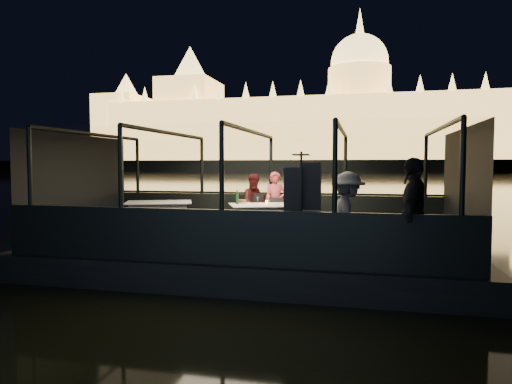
% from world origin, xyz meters
% --- Properties ---
extents(river_water, '(500.00, 500.00, 0.00)m').
position_xyz_m(river_water, '(0.00, 80.00, 0.00)').
color(river_water, black).
rests_on(river_water, ground).
extents(boat_hull, '(8.60, 4.40, 1.00)m').
position_xyz_m(boat_hull, '(0.00, 0.00, 0.00)').
color(boat_hull, black).
rests_on(boat_hull, river_water).
extents(boat_deck, '(8.00, 4.00, 0.04)m').
position_xyz_m(boat_deck, '(0.00, 0.00, 0.48)').
color(boat_deck, black).
rests_on(boat_deck, boat_hull).
extents(gunwale_port, '(8.00, 0.08, 0.90)m').
position_xyz_m(gunwale_port, '(0.00, 2.00, 0.95)').
color(gunwale_port, black).
rests_on(gunwale_port, boat_deck).
extents(gunwale_starboard, '(8.00, 0.08, 0.90)m').
position_xyz_m(gunwale_starboard, '(0.00, -2.00, 0.95)').
color(gunwale_starboard, black).
rests_on(gunwale_starboard, boat_deck).
extents(cabin_glass_port, '(8.00, 0.02, 1.40)m').
position_xyz_m(cabin_glass_port, '(0.00, 2.00, 2.10)').
color(cabin_glass_port, '#99B2B2').
rests_on(cabin_glass_port, gunwale_port).
extents(cabin_glass_starboard, '(8.00, 0.02, 1.40)m').
position_xyz_m(cabin_glass_starboard, '(0.00, -2.00, 2.10)').
color(cabin_glass_starboard, '#99B2B2').
rests_on(cabin_glass_starboard, gunwale_starboard).
extents(cabin_roof_glass, '(8.00, 4.00, 0.02)m').
position_xyz_m(cabin_roof_glass, '(0.00, 0.00, 2.80)').
color(cabin_roof_glass, '#99B2B2').
rests_on(cabin_roof_glass, boat_deck).
extents(end_wall_fore, '(0.02, 4.00, 2.30)m').
position_xyz_m(end_wall_fore, '(-4.00, 0.00, 1.65)').
color(end_wall_fore, black).
rests_on(end_wall_fore, boat_deck).
extents(end_wall_aft, '(0.02, 4.00, 2.30)m').
position_xyz_m(end_wall_aft, '(4.00, 0.00, 1.65)').
color(end_wall_aft, black).
rests_on(end_wall_aft, boat_deck).
extents(canopy_ribs, '(8.00, 4.00, 2.30)m').
position_xyz_m(canopy_ribs, '(0.00, 0.00, 1.65)').
color(canopy_ribs, black).
rests_on(canopy_ribs, boat_deck).
extents(embankment, '(400.00, 140.00, 6.00)m').
position_xyz_m(embankment, '(0.00, 210.00, 1.00)').
color(embankment, '#423D33').
rests_on(embankment, ground).
extents(parliament_building, '(220.00, 32.00, 60.00)m').
position_xyz_m(parliament_building, '(0.00, 175.00, 29.00)').
color(parliament_building, '#F2D18C').
rests_on(parliament_building, embankment).
extents(dining_table_central, '(1.74, 1.52, 0.77)m').
position_xyz_m(dining_table_central, '(0.11, 0.66, 0.89)').
color(dining_table_central, silver).
rests_on(dining_table_central, boat_deck).
extents(dining_table_aft, '(1.77, 1.55, 0.78)m').
position_xyz_m(dining_table_aft, '(-2.36, 0.65, 0.89)').
color(dining_table_aft, white).
rests_on(dining_table_aft, boat_deck).
extents(chair_port_left, '(0.58, 0.58, 0.94)m').
position_xyz_m(chair_port_left, '(-0.31, 1.37, 0.95)').
color(chair_port_left, black).
rests_on(chair_port_left, boat_deck).
extents(chair_port_right, '(0.52, 0.52, 0.86)m').
position_xyz_m(chair_port_right, '(0.30, 1.15, 0.95)').
color(chair_port_right, black).
rests_on(chair_port_right, boat_deck).
extents(coat_stand, '(0.55, 0.46, 1.84)m').
position_xyz_m(coat_stand, '(1.24, -1.65, 1.40)').
color(coat_stand, black).
rests_on(coat_stand, boat_deck).
extents(person_woman_coral, '(0.59, 0.46, 1.47)m').
position_xyz_m(person_woman_coral, '(0.21, 1.53, 1.25)').
color(person_woman_coral, '#CD4A56').
rests_on(person_woman_coral, boat_deck).
extents(person_man_maroon, '(0.84, 0.76, 1.42)m').
position_xyz_m(person_man_maroon, '(-0.30, 1.59, 1.25)').
color(person_man_maroon, '#451315').
rests_on(person_man_maroon, boat_deck).
extents(passenger_stripe, '(0.82, 1.10, 1.52)m').
position_xyz_m(passenger_stripe, '(1.99, -1.49, 1.35)').
color(passenger_stripe, silver).
rests_on(passenger_stripe, boat_deck).
extents(passenger_dark, '(0.64, 1.09, 1.74)m').
position_xyz_m(passenger_dark, '(2.96, -1.75, 1.35)').
color(passenger_dark, black).
rests_on(passenger_dark, boat_deck).
extents(wine_bottle, '(0.09, 0.09, 0.32)m').
position_xyz_m(wine_bottle, '(-0.49, 0.64, 1.42)').
color(wine_bottle, '#163C1D').
rests_on(wine_bottle, dining_table_central).
extents(bread_basket, '(0.25, 0.25, 0.08)m').
position_xyz_m(bread_basket, '(-0.44, 0.87, 1.31)').
color(bread_basket, brown).
rests_on(bread_basket, dining_table_central).
extents(amber_candle, '(0.06, 0.06, 0.07)m').
position_xyz_m(amber_candle, '(0.14, 0.83, 1.31)').
color(amber_candle, gold).
rests_on(amber_candle, dining_table_central).
extents(plate_near, '(0.33, 0.33, 0.02)m').
position_xyz_m(plate_near, '(0.32, 0.70, 1.27)').
color(plate_near, silver).
rests_on(plate_near, dining_table_central).
extents(plate_far, '(0.34, 0.34, 0.02)m').
position_xyz_m(plate_far, '(-0.39, 0.87, 1.27)').
color(plate_far, white).
rests_on(plate_far, dining_table_central).
extents(wine_glass_white, '(0.07, 0.07, 0.18)m').
position_xyz_m(wine_glass_white, '(-0.49, 0.64, 1.36)').
color(wine_glass_white, white).
rests_on(wine_glass_white, dining_table_central).
extents(wine_glass_red, '(0.08, 0.08, 0.18)m').
position_xyz_m(wine_glass_red, '(0.17, 0.93, 1.36)').
color(wine_glass_red, silver).
rests_on(wine_glass_red, dining_table_central).
extents(wine_glass_empty, '(0.07, 0.07, 0.17)m').
position_xyz_m(wine_glass_empty, '(0.01, 0.53, 1.36)').
color(wine_glass_empty, silver).
rests_on(wine_glass_empty, dining_table_central).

